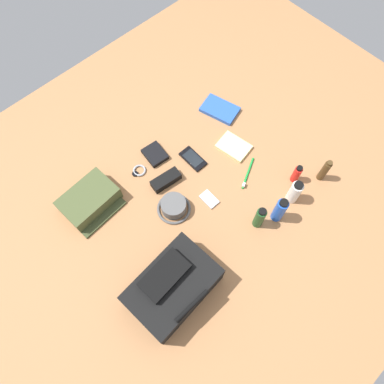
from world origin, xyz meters
The scene contains 17 objects.
ground_plane centered at (0.00, 0.00, -0.01)m, with size 2.64×2.02×0.02m, color #A36E44.
backpack centered at (0.34, 0.25, 0.07)m, with size 0.36×0.25×0.16m.
toiletry_pouch centered at (0.36, -0.28, 0.04)m, with size 0.25×0.21×0.08m.
bucket_hat centered at (0.10, -0.01, 0.03)m, with size 0.15×0.15×0.07m.
cologne_bottle centered at (-0.50, 0.34, 0.07)m, with size 0.03×0.03×0.14m.
sunscreen_spray centered at (-0.40, 0.26, 0.05)m, with size 0.03×0.03×0.11m.
toothpaste_tube centered at (-0.32, 0.32, 0.07)m, with size 0.05×0.05×0.14m.
deodorant_spray centered at (-0.20, 0.33, 0.08)m, with size 0.05×0.05×0.16m.
shampoo_bottle centered at (-0.12, 0.29, 0.07)m, with size 0.04×0.04×0.15m.
paperback_novel centered at (-0.43, -0.25, 0.01)m, with size 0.16×0.21×0.02m.
cell_phone centered at (-0.13, -0.14, 0.01)m, with size 0.07×0.13×0.01m.
media_player centered at (-0.04, 0.07, 0.01)m, with size 0.05×0.09×0.01m.
wristwatch centered at (0.10, -0.26, 0.01)m, with size 0.07×0.06×0.01m.
toothbrush centered at (-0.26, 0.10, 0.01)m, with size 0.16×0.08×0.02m.
wallet centered at (-0.02, -0.28, 0.01)m, with size 0.09×0.11×0.02m, color black.
notepad centered at (-0.32, -0.05, 0.01)m, with size 0.11×0.15×0.02m, color beige.
sunglasses_case centered at (0.04, -0.13, 0.02)m, with size 0.14×0.06×0.04m, color black.
Camera 1 is at (0.45, 0.49, 1.49)m, focal length 33.43 mm.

